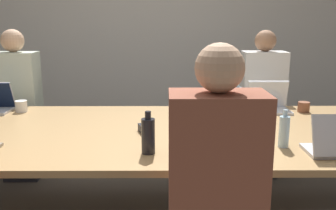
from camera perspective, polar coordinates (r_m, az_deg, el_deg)
name	(u,v)px	position (r m, az deg, el deg)	size (l,w,h in m)	color
curtain_wall	(151,29)	(4.81, -2.58, 11.54)	(12.00, 0.06, 2.80)	beige
conference_table	(139,136)	(2.59, -4.41, -4.79)	(3.94, 1.44, 0.77)	tan
laptop_near_midright	(201,148)	(2.01, 5.00, -6.50)	(0.31, 0.25, 0.25)	#333338
cup_near_midright	(250,152)	(2.07, 12.32, -7.02)	(0.09, 0.09, 0.09)	white
bottle_near_midright	(148,135)	(2.10, -3.04, -4.63)	(0.08, 0.08, 0.24)	black
laptop_far_right	(268,102)	(3.19, 15.01, 0.39)	(0.34, 0.25, 0.25)	silver
person_far_right	(262,108)	(3.70, 14.09, -0.39)	(0.40, 0.24, 1.42)	#2D2D38
cup_far_right	(304,107)	(3.25, 19.96, -0.27)	(0.09, 0.09, 0.08)	brown
bottle_far_right	(237,100)	(3.01, 10.42, 0.72)	(0.07, 0.07, 0.27)	#ADD1E0
person_far_left	(19,109)	(3.79, -21.81, -0.52)	(0.40, 0.24, 1.43)	#2D2D38
cup_far_left	(21,106)	(3.29, -21.46, -0.17)	(0.09, 0.09, 0.09)	white
bottle_near_right	(284,131)	(2.30, 17.27, -3.81)	(0.06, 0.06, 0.23)	#ADD1E0
stapler	(144,129)	(2.49, -3.72, -3.74)	(0.09, 0.16, 0.05)	black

